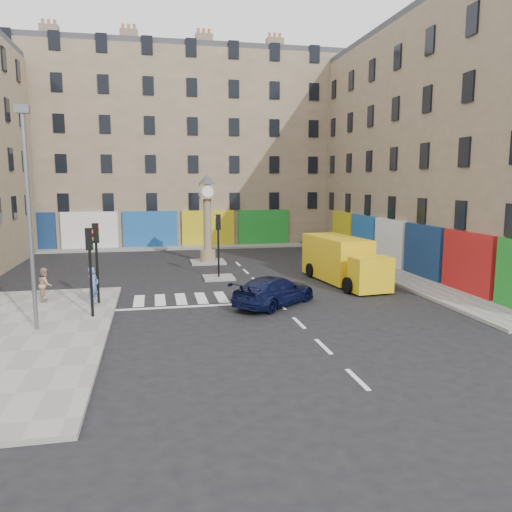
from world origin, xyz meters
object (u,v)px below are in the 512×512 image
object	(u,v)px
pedestrian_blue	(93,286)
pedestrian_tan	(45,284)
yellow_van	(342,260)
navy_sedan	(274,291)
traffic_light_left_far	(96,250)
clock_pillar	(207,213)
traffic_light_left_near	(90,258)
traffic_light_island	(218,235)
lamp_post	(29,207)

from	to	relation	value
pedestrian_blue	pedestrian_tan	size ratio (longest dim) A/B	1.09
yellow_van	navy_sedan	bearing A→B (deg)	-145.32
traffic_light_left_far	clock_pillar	world-z (taller)	clock_pillar
traffic_light_left_near	traffic_light_island	bearing A→B (deg)	51.07
navy_sedan	pedestrian_tan	size ratio (longest dim) A/B	2.97
traffic_light_left_near	traffic_light_left_far	bearing A→B (deg)	90.00
pedestrian_tan	navy_sedan	bearing A→B (deg)	-114.30
traffic_light_left_far	navy_sedan	distance (m)	8.38
yellow_van	clock_pillar	bearing A→B (deg)	122.06
clock_pillar	pedestrian_blue	size ratio (longest dim) A/B	3.53
traffic_light_left_near	clock_pillar	bearing A→B (deg)	65.45
yellow_van	traffic_light_left_near	bearing A→B (deg)	-164.39
traffic_light_left_near	navy_sedan	world-z (taller)	traffic_light_left_near
traffic_light_left_near	traffic_light_island	size ratio (longest dim) A/B	1.00
traffic_light_island	clock_pillar	bearing A→B (deg)	90.00
traffic_light_left_near	pedestrian_tan	world-z (taller)	traffic_light_left_near
traffic_light_left_far	navy_sedan	size ratio (longest dim) A/B	0.79
traffic_light_left_near	navy_sedan	xyz separation A→B (m)	(8.02, 0.90, -1.94)
traffic_light_left_near	traffic_light_island	world-z (taller)	traffic_light_left_near
traffic_light_island	pedestrian_blue	bearing A→B (deg)	-138.91
pedestrian_blue	yellow_van	bearing A→B (deg)	-46.70
traffic_light_island	yellow_van	size ratio (longest dim) A/B	0.51
traffic_light_left_near	clock_pillar	xyz separation A→B (m)	(6.30, 13.80, 0.93)
navy_sedan	pedestrian_tan	distance (m)	10.77
traffic_light_island	traffic_light_left_far	bearing A→B (deg)	-139.40
lamp_post	traffic_light_left_near	bearing A→B (deg)	36.38
clock_pillar	yellow_van	distance (m)	11.08
navy_sedan	pedestrian_tan	world-z (taller)	pedestrian_tan
traffic_light_left_far	pedestrian_tan	world-z (taller)	traffic_light_left_far
lamp_post	navy_sedan	distance (m)	10.98
traffic_light_island	pedestrian_blue	xyz separation A→B (m)	(-6.48, -5.65, -1.58)
traffic_light_left_far	lamp_post	distance (m)	4.77
navy_sedan	traffic_light_left_near	bearing A→B (deg)	56.38
lamp_post	pedestrian_tan	world-z (taller)	lamp_post
pedestrian_tan	clock_pillar	bearing A→B (deg)	-51.36
yellow_van	pedestrian_tan	xyz separation A→B (m)	(-15.55, -2.04, -0.32)
traffic_light_island	navy_sedan	distance (m)	7.37
traffic_light_left_far	clock_pillar	bearing A→B (deg)	61.06
traffic_light_island	navy_sedan	xyz separation A→B (m)	(1.72, -6.90, -1.91)
yellow_van	pedestrian_blue	world-z (taller)	yellow_van
clock_pillar	traffic_light_island	bearing A→B (deg)	-90.00
traffic_light_left_near	clock_pillar	size ratio (longest dim) A/B	0.61
lamp_post	yellow_van	bearing A→B (deg)	24.18
traffic_light_island	lamp_post	size ratio (longest dim) A/B	0.45
pedestrian_blue	traffic_light_left_near	bearing A→B (deg)	-145.35
traffic_light_left_near	clock_pillar	distance (m)	15.19
traffic_light_island	lamp_post	distance (m)	12.52
traffic_light_island	yellow_van	world-z (taller)	traffic_light_island
lamp_post	clock_pillar	bearing A→B (deg)	61.65
traffic_light_left_far	traffic_light_island	bearing A→B (deg)	40.60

